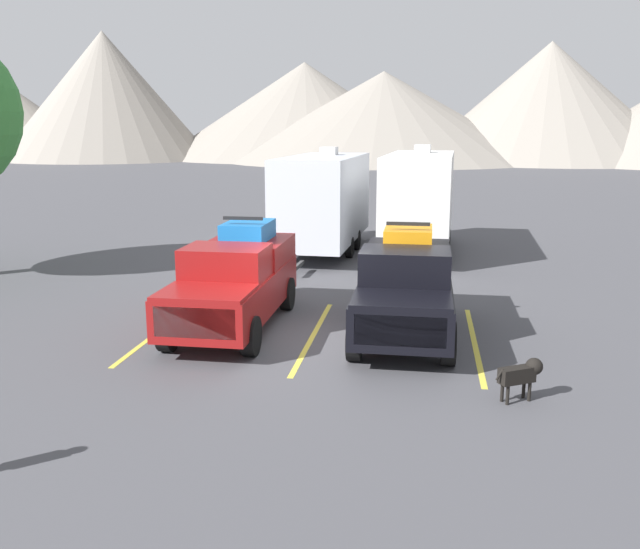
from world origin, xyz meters
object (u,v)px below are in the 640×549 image
Objects in this scene: pickup_truck_b at (406,285)px; dog at (523,373)px; pickup_truck_a at (235,279)px; camper_trailer_a at (324,198)px; camper_trailer_b at (419,197)px.

pickup_truck_b is 6.28× the size of dog.
pickup_truck_a is 6.44× the size of dog.
camper_trailer_a reaches higher than pickup_truck_a.
camper_trailer_a is at bearing 108.70° from pickup_truck_b.
pickup_truck_a is 11.22m from camper_trailer_b.
camper_trailer_a reaches higher than pickup_truck_b.
pickup_truck_b is 10.47m from camper_trailer_a.
camper_trailer_a is at bearing -171.29° from camper_trailer_b.
camper_trailer_b is 10.30× the size of dog.
camper_trailer_a reaches higher than dog.
pickup_truck_a is at bearing -111.86° from camper_trailer_b.
dog is at bearing -67.92° from camper_trailer_a.
dog is (1.96, -14.05, -1.59)m from camper_trailer_b.
camper_trailer_b is at bearing 68.14° from pickup_truck_a.
pickup_truck_b reaches higher than dog.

